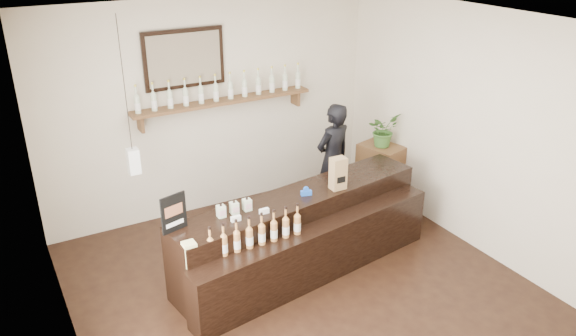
% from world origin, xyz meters
% --- Properties ---
extents(ground, '(5.00, 5.00, 0.00)m').
position_xyz_m(ground, '(0.00, 0.00, 0.00)').
color(ground, black).
rests_on(ground, ground).
extents(room_shell, '(5.00, 5.00, 5.00)m').
position_xyz_m(room_shell, '(0.00, 0.00, 1.70)').
color(room_shell, beige).
rests_on(room_shell, ground).
extents(back_wall_decor, '(2.66, 0.96, 1.69)m').
position_xyz_m(back_wall_decor, '(-0.15, 2.37, 1.76)').
color(back_wall_decor, '#56381D').
rests_on(back_wall_decor, ground).
extents(counter, '(3.13, 1.25, 1.01)m').
position_xyz_m(counter, '(0.24, 0.59, 0.41)').
color(counter, black).
rests_on(counter, ground).
extents(promo_sign, '(0.27, 0.09, 0.38)m').
position_xyz_m(promo_sign, '(-1.21, 0.62, 1.05)').
color(promo_sign, black).
rests_on(promo_sign, counter).
extents(paper_bag, '(0.17, 0.13, 0.37)m').
position_xyz_m(paper_bag, '(0.69, 0.62, 1.05)').
color(paper_bag, '#957348').
rests_on(paper_bag, counter).
extents(tape_dispenser, '(0.13, 0.08, 0.10)m').
position_xyz_m(tape_dispenser, '(0.30, 0.65, 0.90)').
color(tape_dispenser, blue).
rests_on(tape_dispenser, counter).
extents(side_cabinet, '(0.54, 0.65, 0.82)m').
position_xyz_m(side_cabinet, '(2.00, 1.48, 0.41)').
color(side_cabinet, '#56381D').
rests_on(side_cabinet, ground).
extents(potted_plant, '(0.49, 0.45, 0.46)m').
position_xyz_m(potted_plant, '(2.00, 1.48, 1.05)').
color(potted_plant, '#3C692A').
rests_on(potted_plant, side_cabinet).
extents(shopkeeper, '(0.69, 0.52, 1.71)m').
position_xyz_m(shopkeeper, '(1.26, 1.55, 0.85)').
color(shopkeeper, black).
rests_on(shopkeeper, ground).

